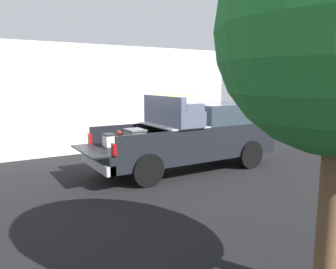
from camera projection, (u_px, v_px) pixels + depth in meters
name	position (u px, v px, depth m)	size (l,w,h in m)	color
ground_plane	(185.00, 169.00, 10.12)	(40.00, 40.00, 0.00)	black
pickup_truck	(196.00, 136.00, 10.16)	(6.05, 2.07, 2.23)	black
building_facade	(117.00, 98.00, 12.86)	(9.95, 0.36, 3.92)	white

